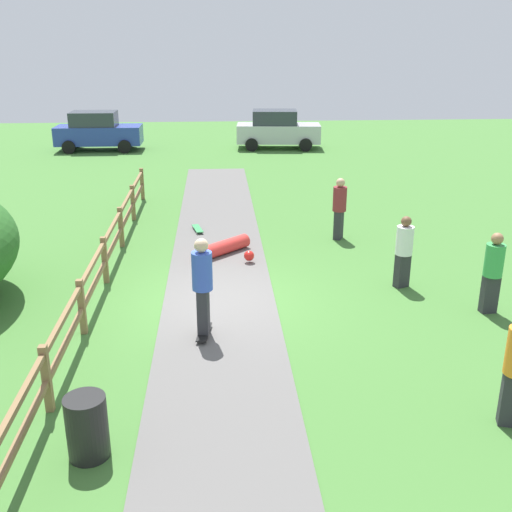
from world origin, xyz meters
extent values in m
plane|color=#427533|center=(0.00, 0.00, 0.00)|extent=(60.00, 60.00, 0.00)
cube|color=#605E5B|center=(0.00, 0.00, 0.01)|extent=(2.40, 28.00, 0.02)
cube|color=olive|center=(-2.60, -3.86, 0.55)|extent=(0.12, 0.12, 1.10)
cube|color=olive|center=(-2.60, -1.29, 0.55)|extent=(0.12, 0.12, 1.10)
cube|color=olive|center=(-2.60, 1.29, 0.55)|extent=(0.12, 0.12, 1.10)
cube|color=olive|center=(-2.60, 3.86, 0.55)|extent=(0.12, 0.12, 1.10)
cube|color=olive|center=(-2.60, 6.43, 0.55)|extent=(0.12, 0.12, 1.10)
cube|color=olive|center=(-2.60, 9.00, 0.55)|extent=(0.12, 0.12, 1.10)
cube|color=olive|center=(-2.60, 0.00, 0.50)|extent=(0.08, 18.00, 0.09)
cube|color=olive|center=(-2.60, 0.00, 0.95)|extent=(0.08, 18.00, 0.09)
cylinder|color=black|center=(-1.80, -4.96, 0.45)|extent=(0.56, 0.56, 0.90)
cube|color=black|center=(-0.30, -1.58, 0.09)|extent=(0.30, 0.82, 0.02)
cylinder|color=silver|center=(-0.34, -1.29, 0.05)|extent=(0.04, 0.06, 0.06)
cylinder|color=silver|center=(-0.19, -1.31, 0.05)|extent=(0.04, 0.06, 0.06)
cylinder|color=silver|center=(-0.41, -1.84, 0.05)|extent=(0.04, 0.06, 0.06)
cylinder|color=silver|center=(-0.27, -1.86, 0.05)|extent=(0.04, 0.06, 0.06)
cube|color=#2D2D33|center=(-0.30, -1.58, 0.54)|extent=(0.24, 0.34, 0.87)
cylinder|color=blue|center=(-0.30, -1.58, 1.33)|extent=(0.43, 0.43, 0.72)
sphere|color=beige|center=(-0.30, -1.58, 1.83)|extent=(0.26, 0.26, 0.26)
cylinder|color=red|center=(0.13, 3.02, 0.20)|extent=(1.45, 1.37, 0.36)
sphere|color=red|center=(0.77, 2.33, 0.20)|extent=(0.26, 0.26, 0.26)
cube|color=#338C4C|center=(-0.59, 5.09, 0.09)|extent=(0.37, 0.82, 0.02)
cylinder|color=silver|center=(-0.72, 5.35, 0.05)|extent=(0.04, 0.07, 0.06)
cylinder|color=silver|center=(-0.58, 5.38, 0.05)|extent=(0.04, 0.07, 0.06)
cylinder|color=silver|center=(-0.60, 4.80, 0.05)|extent=(0.04, 0.07, 0.06)
cylinder|color=silver|center=(-0.46, 4.83, 0.05)|extent=(0.04, 0.07, 0.06)
cube|color=#2D2D33|center=(5.52, -0.87, 0.40)|extent=(0.34, 0.23, 0.80)
cylinder|color=green|center=(5.52, -0.87, 1.14)|extent=(0.41, 0.41, 0.67)
sphere|color=#9E704C|center=(5.52, -0.87, 1.59)|extent=(0.24, 0.24, 0.24)
cube|color=#2D2D33|center=(3.38, 4.15, 0.41)|extent=(0.33, 0.38, 0.81)
cylinder|color=maroon|center=(3.38, 4.15, 1.15)|extent=(0.52, 0.52, 0.68)
sphere|color=tan|center=(3.38, 4.15, 1.61)|extent=(0.24, 0.24, 0.24)
cube|color=#2D2D33|center=(4.14, 0.60, 0.39)|extent=(0.38, 0.32, 0.78)
cylinder|color=white|center=(4.14, 0.60, 1.10)|extent=(0.51, 0.51, 0.65)
sphere|color=brown|center=(4.14, 0.60, 1.54)|extent=(0.23, 0.23, 0.23)
cube|color=#2D2D33|center=(4.19, -4.65, 0.42)|extent=(0.36, 0.28, 0.85)
cube|color=#283D99|center=(-5.83, 19.12, 0.77)|extent=(4.21, 1.72, 0.90)
cube|color=#2D333D|center=(-6.03, 19.12, 1.57)|extent=(2.21, 1.57, 0.70)
cylinder|color=black|center=(-4.47, 19.99, 0.32)|extent=(0.64, 0.24, 0.64)
cylinder|color=black|center=(-4.48, 18.23, 0.32)|extent=(0.64, 0.24, 0.64)
cylinder|color=black|center=(-7.17, 20.00, 0.32)|extent=(0.64, 0.24, 0.64)
cylinder|color=black|center=(-7.18, 18.24, 0.32)|extent=(0.64, 0.24, 0.64)
cube|color=#B7B7BC|center=(3.20, 19.12, 0.77)|extent=(4.33, 2.04, 0.90)
cube|color=#2D333D|center=(3.00, 19.13, 1.57)|extent=(2.32, 1.74, 0.70)
cylinder|color=black|center=(4.62, 19.88, 0.32)|extent=(0.66, 0.29, 0.64)
cylinder|color=black|center=(4.47, 18.13, 0.32)|extent=(0.66, 0.29, 0.64)
cylinder|color=black|center=(1.93, 20.10, 0.32)|extent=(0.66, 0.29, 0.64)
cylinder|color=black|center=(1.78, 18.35, 0.32)|extent=(0.66, 0.29, 0.64)
camera|label=1|loc=(0.00, -11.91, 5.33)|focal=42.49mm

